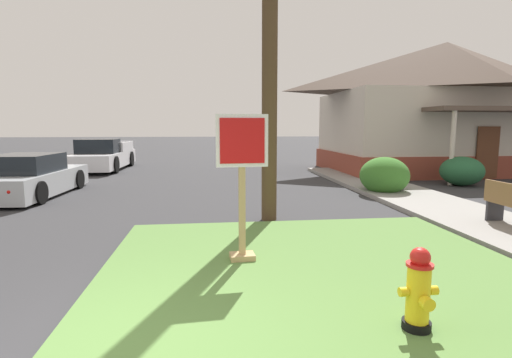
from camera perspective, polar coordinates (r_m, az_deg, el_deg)
The scene contains 10 objects.
grass_corner_patch at distance 5.52m, azimuth 9.22°, elevation -13.48°, with size 5.96×5.62×0.08m, color #567F3D.
sidewalk_strip at distance 10.96m, azimuth 24.39°, elevation -3.35°, with size 2.20×16.99×0.12m, color gray.
fire_hydrant at distance 4.15m, azimuth 22.85°, elevation -15.03°, with size 0.38×0.34×0.82m.
stop_sign at distance 5.58m, azimuth -2.06°, elevation -1.63°, with size 0.75×0.31×2.13m.
manhole_cover at distance 6.41m, azimuth -13.29°, elevation -10.87°, with size 0.70×0.70×0.02m, color black.
parked_sedan_silver at distance 13.13m, azimuth -30.48°, elevation 0.13°, with size 2.09×4.39×1.25m.
pickup_truck_white at distance 19.76m, azimuth -21.66°, elevation 3.05°, with size 2.10×5.38×1.48m.
corner_house at distance 19.88m, azimuth 25.97°, elevation 9.66°, with size 10.65×7.62×5.80m.
shrub_near_porch at distance 15.22m, azimuth 28.08°, elevation 1.04°, with size 1.43×1.43×1.01m, color #255B37.
shrub_by_curb at distance 12.30m, azimuth 18.42°, elevation 0.47°, with size 1.46×1.46×1.13m, color #397429.
Camera 1 is at (0.91, -3.06, 2.02)m, focal length 27.11 mm.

